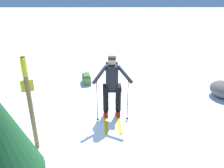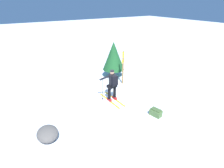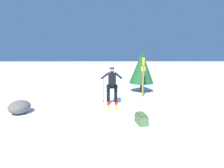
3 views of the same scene
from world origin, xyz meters
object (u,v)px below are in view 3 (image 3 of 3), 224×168
at_px(trail_marker, 143,74).
at_px(pine_tree, 142,67).
at_px(rock_boulder, 20,107).
at_px(dropped_backpack, 141,119).
at_px(skier, 112,84).

bearing_deg(trail_marker, pine_tree, 173.73).
xyz_separation_m(trail_marker, rock_boulder, (2.52, -5.20, -0.96)).
height_order(dropped_backpack, rock_boulder, rock_boulder).
xyz_separation_m(skier, dropped_backpack, (2.21, 0.94, -0.78)).
distance_m(trail_marker, rock_boulder, 5.86).
xyz_separation_m(skier, pine_tree, (-2.66, 1.78, 0.50)).
distance_m(dropped_backpack, rock_boulder, 4.63).
bearing_deg(rock_boulder, pine_tree, 125.39).
bearing_deg(dropped_backpack, trail_marker, 169.02).
bearing_deg(rock_boulder, dropped_backpack, 76.61).
relative_size(trail_marker, pine_tree, 0.86).
bearing_deg(pine_tree, trail_marker, -6.27).
xyz_separation_m(dropped_backpack, rock_boulder, (-1.07, -4.51, 0.08)).
bearing_deg(skier, pine_tree, 146.24).
bearing_deg(pine_tree, dropped_backpack, -9.76).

